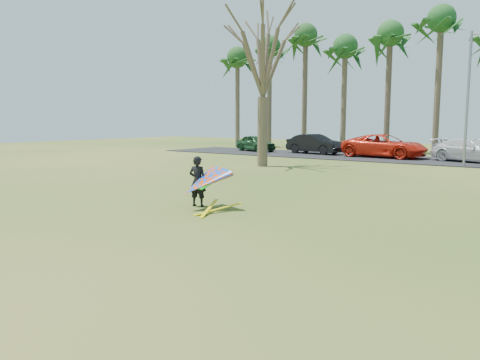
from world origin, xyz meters
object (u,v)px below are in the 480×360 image
Objects in this scene: car_2 at (384,146)px; car_3 at (472,150)px; bare_tree_left at (263,51)px; kite_flyer at (202,183)px; car_0 at (255,143)px; streetlight at (471,92)px; car_1 at (315,144)px.

car_2 is 6.02m from car_3.
car_3 is (9.85, 10.12, -6.09)m from bare_tree_left.
car_3 is 2.21× the size of kite_flyer.
car_3 reaches higher than car_0.
streetlight is at bearing 78.72° from kite_flyer.
streetlight is 18.71m from car_0.
car_2 reaches higher than car_0.
kite_flyer is at bearing -152.09° from car_1.
kite_flyer reaches higher than car_1.
car_0 is at bearing 107.13° from car_3.
car_2 is (3.84, 10.48, -6.00)m from bare_tree_left.
streetlight is 20.36m from kite_flyer.
bare_tree_left is at bearing -145.43° from streetlight.
car_0 is 0.79× the size of car_3.
streetlight reaches higher than car_1.
bare_tree_left reaches higher than car_1.
car_3 is at bearing -84.93° from car_1.
car_3 is (17.70, -0.38, 0.05)m from car_0.
bare_tree_left is 15.38m from car_3.
kite_flyer reaches higher than car_0.
car_0 is 11.69m from car_2.
bare_tree_left reaches higher than streetlight.
kite_flyer is (6.24, -12.64, -6.07)m from bare_tree_left.
car_2 is at bearing 104.98° from car_3.
streetlight reaches higher than car_3.
car_3 is at bearing 95.65° from streetlight.
car_1 is at bearing 109.55° from kite_flyer.
car_1 is 0.79× the size of car_2.
car_0 is (-7.85, 10.50, -6.14)m from bare_tree_left.
car_1 is (-2.08, 10.81, -6.05)m from bare_tree_left.
bare_tree_left is 1.58× the size of car_2.
bare_tree_left is 14.48m from car_0.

